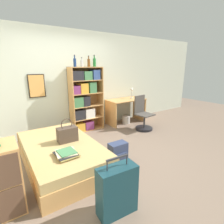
{
  "coord_description": "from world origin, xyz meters",
  "views": [
    {
      "loc": [
        -1.56,
        -2.81,
        1.72
      ],
      "look_at": [
        0.48,
        0.2,
        0.75
      ],
      "focal_mm": 28.0,
      "sensor_mm": 36.0,
      "label": 1
    }
  ],
  "objects_px": {
    "bed": "(61,154)",
    "bottle_green": "(75,62)",
    "bottle_blue": "(94,62)",
    "desk_chair": "(143,119)",
    "bookcase": "(84,99)",
    "bottle_clear": "(89,63)",
    "suitcase": "(117,190)",
    "bottle_brown": "(82,63)",
    "book_stack_on_bed": "(66,154)",
    "desk": "(126,107)",
    "backpack": "(118,153)",
    "waste_bin": "(126,120)",
    "handbag": "(67,134)",
    "desk_lamp": "(132,91)"
  },
  "relations": [
    {
      "from": "bookcase",
      "to": "handbag",
      "type": "bearing_deg",
      "value": -125.91
    },
    {
      "from": "book_stack_on_bed",
      "to": "backpack",
      "type": "distance_m",
      "value": 0.98
    },
    {
      "from": "bottle_blue",
      "to": "desk_chair",
      "type": "distance_m",
      "value": 2.01
    },
    {
      "from": "suitcase",
      "to": "desk_lamp",
      "type": "relative_size",
      "value": 2.06
    },
    {
      "from": "desk_lamp",
      "to": "desk_chair",
      "type": "height_order",
      "value": "desk_lamp"
    },
    {
      "from": "bookcase",
      "to": "bottle_brown",
      "type": "xyz_separation_m",
      "value": [
        -0.01,
        0.01,
        0.92
      ]
    },
    {
      "from": "desk",
      "to": "desk_lamp",
      "type": "xyz_separation_m",
      "value": [
        0.28,
        0.05,
        0.46
      ]
    },
    {
      "from": "desk_lamp",
      "to": "backpack",
      "type": "height_order",
      "value": "desk_lamp"
    },
    {
      "from": "bed",
      "to": "waste_bin",
      "type": "bearing_deg",
      "value": 25.7
    },
    {
      "from": "bottle_blue",
      "to": "desk_lamp",
      "type": "distance_m",
      "value": 1.49
    },
    {
      "from": "backpack",
      "to": "suitcase",
      "type": "bearing_deg",
      "value": -126.78
    },
    {
      "from": "bottle_blue",
      "to": "desk",
      "type": "relative_size",
      "value": 0.26
    },
    {
      "from": "book_stack_on_bed",
      "to": "desk",
      "type": "bearing_deg",
      "value": 34.45
    },
    {
      "from": "bottle_green",
      "to": "bottle_brown",
      "type": "xyz_separation_m",
      "value": [
        0.21,
        0.04,
        -0.02
      ]
    },
    {
      "from": "desk_lamp",
      "to": "desk",
      "type": "bearing_deg",
      "value": -170.13
    },
    {
      "from": "bed",
      "to": "desk",
      "type": "xyz_separation_m",
      "value": [
        2.43,
        1.22,
        0.31
      ]
    },
    {
      "from": "book_stack_on_bed",
      "to": "bookcase",
      "type": "bearing_deg",
      "value": 57.15
    },
    {
      "from": "suitcase",
      "to": "bookcase",
      "type": "bearing_deg",
      "value": 71.65
    },
    {
      "from": "bottle_brown",
      "to": "desk",
      "type": "distance_m",
      "value": 1.84
    },
    {
      "from": "bottle_green",
      "to": "bottle_blue",
      "type": "bearing_deg",
      "value": 6.88
    },
    {
      "from": "handbag",
      "to": "bottle_clear",
      "type": "relative_size",
      "value": 1.52
    },
    {
      "from": "suitcase",
      "to": "desk",
      "type": "xyz_separation_m",
      "value": [
        2.23,
        2.65,
        0.2
      ]
    },
    {
      "from": "bottle_clear",
      "to": "desk_lamp",
      "type": "distance_m",
      "value": 1.64
    },
    {
      "from": "desk_lamp",
      "to": "desk_chair",
      "type": "xyz_separation_m",
      "value": [
        -0.24,
        -0.77,
        -0.67
      ]
    },
    {
      "from": "suitcase",
      "to": "bottle_brown",
      "type": "distance_m",
      "value": 3.28
    },
    {
      "from": "bottle_blue",
      "to": "backpack",
      "type": "height_order",
      "value": "bottle_blue"
    },
    {
      "from": "handbag",
      "to": "bookcase",
      "type": "height_order",
      "value": "bookcase"
    },
    {
      "from": "book_stack_on_bed",
      "to": "desk_chair",
      "type": "height_order",
      "value": "desk_chair"
    },
    {
      "from": "backpack",
      "to": "waste_bin",
      "type": "relative_size",
      "value": 1.57
    },
    {
      "from": "book_stack_on_bed",
      "to": "bottle_blue",
      "type": "distance_m",
      "value": 2.79
    },
    {
      "from": "bookcase",
      "to": "bottle_clear",
      "type": "xyz_separation_m",
      "value": [
        0.18,
        0.02,
        0.94
      ]
    },
    {
      "from": "handbag",
      "to": "waste_bin",
      "type": "distance_m",
      "value": 2.59
    },
    {
      "from": "bed",
      "to": "bottle_green",
      "type": "relative_size",
      "value": 6.96
    },
    {
      "from": "bottle_clear",
      "to": "desk",
      "type": "bearing_deg",
      "value": -7.08
    },
    {
      "from": "bed",
      "to": "bottle_brown",
      "type": "xyz_separation_m",
      "value": [
        1.1,
        1.36,
        1.57
      ]
    },
    {
      "from": "bed",
      "to": "desk_chair",
      "type": "distance_m",
      "value": 2.52
    },
    {
      "from": "bottle_clear",
      "to": "waste_bin",
      "type": "bearing_deg",
      "value": -10.37
    },
    {
      "from": "bottle_green",
      "to": "bottle_clear",
      "type": "xyz_separation_m",
      "value": [
        0.4,
        0.04,
        -0.0
      ]
    },
    {
      "from": "backpack",
      "to": "waste_bin",
      "type": "xyz_separation_m",
      "value": [
        1.53,
        1.68,
        -0.07
      ]
    },
    {
      "from": "bottle_green",
      "to": "bottle_brown",
      "type": "distance_m",
      "value": 0.21
    },
    {
      "from": "bookcase",
      "to": "bottle_blue",
      "type": "relative_size",
      "value": 5.63
    },
    {
      "from": "bookcase",
      "to": "bottle_green",
      "type": "distance_m",
      "value": 0.96
    },
    {
      "from": "bed",
      "to": "desk_chair",
      "type": "bearing_deg",
      "value": 11.51
    },
    {
      "from": "bottle_brown",
      "to": "desk_lamp",
      "type": "xyz_separation_m",
      "value": [
        1.6,
        -0.09,
        -0.8
      ]
    },
    {
      "from": "bottle_blue",
      "to": "backpack",
      "type": "distance_m",
      "value": 2.57
    },
    {
      "from": "bed",
      "to": "bottle_green",
      "type": "xyz_separation_m",
      "value": [
        0.9,
        1.32,
        1.59
      ]
    },
    {
      "from": "bottle_blue",
      "to": "desk_chair",
      "type": "bearing_deg",
      "value": -41.8
    },
    {
      "from": "suitcase",
      "to": "desk",
      "type": "height_order",
      "value": "suitcase"
    },
    {
      "from": "suitcase",
      "to": "desk_chair",
      "type": "bearing_deg",
      "value": 40.35
    },
    {
      "from": "suitcase",
      "to": "bottle_brown",
      "type": "bearing_deg",
      "value": 71.98
    }
  ]
}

